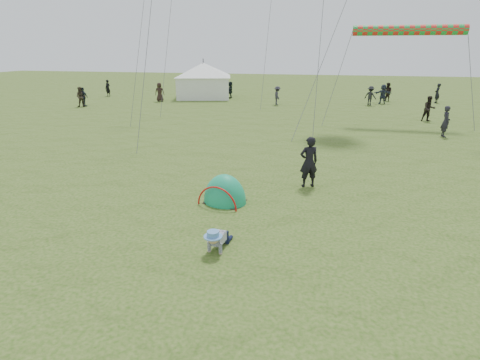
% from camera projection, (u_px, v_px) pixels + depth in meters
% --- Properties ---
extents(ground, '(140.00, 140.00, 0.00)m').
position_uv_depth(ground, '(255.00, 248.00, 9.45)').
color(ground, '#23490C').
extents(crawling_toddler, '(0.68, 0.90, 0.64)m').
position_uv_depth(crawling_toddler, '(217.00, 238.00, 9.27)').
color(crawling_toddler, black).
rests_on(crawling_toddler, ground).
extents(popup_tent, '(1.69, 1.50, 1.88)m').
position_uv_depth(popup_tent, '(225.00, 202.00, 12.32)').
color(popup_tent, '#198E47').
rests_on(popup_tent, ground).
extents(standing_adult, '(0.80, 0.68, 1.86)m').
position_uv_depth(standing_adult, '(309.00, 162.00, 13.41)').
color(standing_adult, black).
rests_on(standing_adult, ground).
extents(event_marquee, '(6.66, 6.66, 3.74)m').
position_uv_depth(event_marquee, '(204.00, 79.00, 38.30)').
color(event_marquee, white).
rests_on(event_marquee, ground).
extents(crowd_person_0, '(0.45, 0.66, 1.75)m').
position_uv_depth(crowd_person_0, '(446.00, 121.00, 21.24)').
color(crowd_person_0, black).
rests_on(crowd_person_0, ground).
extents(crowd_person_1, '(1.05, 1.07, 1.74)m').
position_uv_depth(crowd_person_1, '(388.00, 92.00, 35.95)').
color(crowd_person_1, black).
rests_on(crowd_person_1, ground).
extents(crowd_person_3, '(1.25, 1.10, 1.68)m').
position_uv_depth(crowd_person_3, '(370.00, 96.00, 33.27)').
color(crowd_person_3, black).
rests_on(crowd_person_3, ground).
extents(crowd_person_4, '(1.02, 0.86, 1.77)m').
position_uv_depth(crowd_person_4, '(160.00, 92.00, 35.70)').
color(crowd_person_4, black).
rests_on(crowd_person_4, ground).
extents(crowd_person_5, '(1.68, 0.72, 1.75)m').
position_uv_depth(crowd_person_5, '(383.00, 94.00, 34.27)').
color(crowd_person_5, '#2F384B').
rests_on(crowd_person_5, ground).
extents(crowd_person_6, '(0.71, 0.55, 1.72)m').
position_uv_depth(crowd_person_6, '(108.00, 88.00, 39.71)').
color(crowd_person_6, black).
rests_on(crowd_person_6, ground).
extents(crowd_person_7, '(0.94, 0.79, 1.73)m').
position_uv_depth(crowd_person_7, '(429.00, 109.00, 25.85)').
color(crowd_person_7, black).
rests_on(crowd_person_7, ground).
extents(crowd_person_8, '(1.03, 0.59, 1.64)m').
position_uv_depth(crowd_person_8, '(83.00, 97.00, 32.63)').
color(crowd_person_8, '#222937').
rests_on(crowd_person_8, ground).
extents(crowd_person_9, '(0.93, 1.21, 1.65)m').
position_uv_depth(crowd_person_9, '(277.00, 96.00, 33.56)').
color(crowd_person_9, '#2D2C36').
rests_on(crowd_person_9, ground).
extents(crowd_person_10, '(0.96, 0.82, 1.67)m').
position_uv_depth(crowd_person_10, '(215.00, 90.00, 38.54)').
color(crowd_person_10, '#322722').
rests_on(crowd_person_10, ground).
extents(crowd_person_11, '(0.75, 1.60, 1.66)m').
position_uv_depth(crowd_person_11, '(230.00, 90.00, 38.42)').
color(crowd_person_11, black).
rests_on(crowd_person_11, ground).
extents(crowd_person_12, '(0.68, 0.77, 1.77)m').
position_uv_depth(crowd_person_12, '(437.00, 93.00, 34.89)').
color(crowd_person_12, black).
rests_on(crowd_person_12, ground).
extents(crowd_person_13, '(1.00, 0.89, 1.71)m').
position_uv_depth(crowd_person_13, '(81.00, 97.00, 32.36)').
color(crowd_person_13, '#3A3026').
rests_on(crowd_person_13, ground).
extents(rainbow_tube_kite, '(6.74, 0.64, 0.64)m').
position_uv_depth(rainbow_tube_kite, '(409.00, 30.00, 23.45)').
color(rainbow_tube_kite, red).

